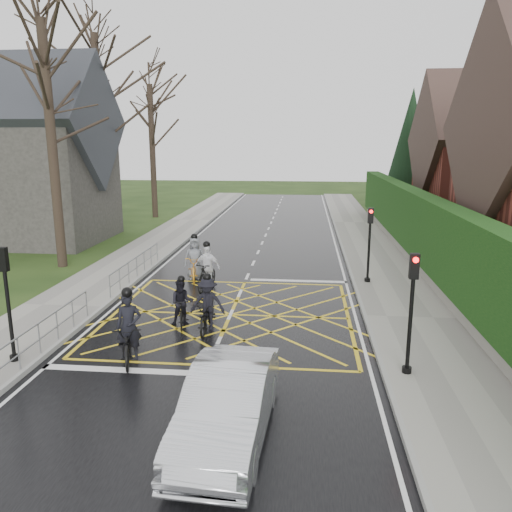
% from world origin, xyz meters
% --- Properties ---
extents(ground, '(120.00, 120.00, 0.00)m').
position_xyz_m(ground, '(0.00, 0.00, 0.00)').
color(ground, black).
rests_on(ground, ground).
extents(road, '(9.00, 80.00, 0.01)m').
position_xyz_m(road, '(0.00, 0.00, 0.01)').
color(road, black).
rests_on(road, ground).
extents(sidewalk_right, '(3.00, 80.00, 0.15)m').
position_xyz_m(sidewalk_right, '(6.00, 0.00, 0.07)').
color(sidewalk_right, gray).
rests_on(sidewalk_right, ground).
extents(sidewalk_left, '(3.00, 80.00, 0.15)m').
position_xyz_m(sidewalk_left, '(-6.00, 0.00, 0.07)').
color(sidewalk_left, gray).
rests_on(sidewalk_left, ground).
extents(stone_wall, '(0.50, 38.00, 0.70)m').
position_xyz_m(stone_wall, '(7.75, 6.00, 0.35)').
color(stone_wall, slate).
rests_on(stone_wall, ground).
extents(hedge, '(0.90, 38.00, 2.80)m').
position_xyz_m(hedge, '(7.75, 6.00, 2.10)').
color(hedge, black).
rests_on(hedge, stone_wall).
extents(house_far, '(9.80, 8.80, 10.30)m').
position_xyz_m(house_far, '(14.75, 18.00, 4.36)').
color(house_far, maroon).
rests_on(house_far, ground).
extents(conifer, '(4.60, 4.60, 10.00)m').
position_xyz_m(conifer, '(10.75, 26.00, 4.99)').
color(conifer, black).
rests_on(conifer, ground).
extents(church, '(8.80, 7.80, 11.00)m').
position_xyz_m(church, '(-13.54, 12.00, 4.93)').
color(church, '#2D2B28').
rests_on(church, ground).
extents(tree_near, '(9.24, 9.24, 11.44)m').
position_xyz_m(tree_near, '(-9.00, 6.00, 7.91)').
color(tree_near, black).
rests_on(tree_near, ground).
extents(tree_mid, '(10.08, 10.08, 12.48)m').
position_xyz_m(tree_mid, '(-10.00, 14.00, 8.63)').
color(tree_mid, black).
rests_on(tree_mid, ground).
extents(tree_far, '(8.40, 8.40, 10.40)m').
position_xyz_m(tree_far, '(-9.30, 22.00, 7.19)').
color(tree_far, black).
rests_on(tree_far, ground).
extents(railing_south, '(0.05, 5.04, 1.03)m').
position_xyz_m(railing_south, '(-4.65, -3.50, 0.78)').
color(railing_south, slate).
rests_on(railing_south, ground).
extents(railing_north, '(0.05, 6.04, 1.03)m').
position_xyz_m(railing_north, '(-4.65, 4.00, 0.79)').
color(railing_north, slate).
rests_on(railing_north, ground).
extents(traffic_light_ne, '(0.24, 0.31, 3.21)m').
position_xyz_m(traffic_light_ne, '(5.10, 4.20, 1.66)').
color(traffic_light_ne, black).
rests_on(traffic_light_ne, ground).
extents(traffic_light_se, '(0.24, 0.31, 3.21)m').
position_xyz_m(traffic_light_se, '(5.10, -4.20, 1.66)').
color(traffic_light_se, black).
rests_on(traffic_light_se, ground).
extents(traffic_light_sw, '(0.24, 0.31, 3.21)m').
position_xyz_m(traffic_light_sw, '(-5.10, -4.50, 1.66)').
color(traffic_light_sw, black).
rests_on(traffic_light_sw, ground).
extents(cyclist_rear, '(1.33, 2.22, 2.04)m').
position_xyz_m(cyclist_rear, '(-2.19, -3.86, 0.66)').
color(cyclist_rear, black).
rests_on(cyclist_rear, ground).
extents(cyclist_back, '(0.85, 1.72, 1.66)m').
position_xyz_m(cyclist_back, '(-1.40, -1.16, 0.63)').
color(cyclist_back, black).
rests_on(cyclist_back, ground).
extents(cyclist_mid, '(1.09, 1.90, 1.84)m').
position_xyz_m(cyclist_mid, '(-0.50, -1.46, 0.67)').
color(cyclist_mid, black).
rests_on(cyclist_mid, ground).
extents(cyclist_front, '(1.12, 2.04, 1.98)m').
position_xyz_m(cyclist_front, '(-1.38, 2.91, 0.73)').
color(cyclist_front, black).
rests_on(cyclist_front, ground).
extents(cyclist_lead, '(1.10, 2.15, 2.00)m').
position_xyz_m(cyclist_lead, '(-2.20, 4.35, 0.69)').
color(cyclist_lead, orange).
rests_on(cyclist_lead, ground).
extents(car, '(1.79, 4.53, 1.47)m').
position_xyz_m(car, '(1.04, -7.20, 0.73)').
color(car, silver).
rests_on(car, ground).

